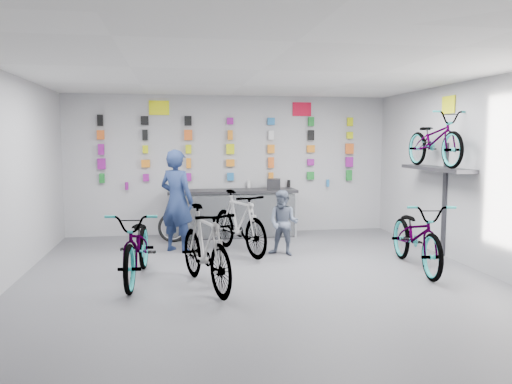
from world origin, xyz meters
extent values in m
plane|color=#56565C|center=(0.00, 0.00, 0.00)|extent=(8.00, 8.00, 0.00)
plane|color=white|center=(0.00, 0.00, 3.00)|extent=(8.00, 8.00, 0.00)
plane|color=#AAAAAC|center=(0.00, 4.00, 1.50)|extent=(7.00, 0.00, 7.00)
plane|color=#AAAAAC|center=(0.00, -4.00, 1.50)|extent=(7.00, 0.00, 7.00)
plane|color=#AAAAAC|center=(3.50, 0.00, 1.50)|extent=(0.00, 8.00, 8.00)
cube|color=black|center=(0.00, 3.55, 0.45)|extent=(2.60, 0.60, 0.90)
cube|color=silver|center=(0.00, 3.25, 0.48)|extent=(2.60, 0.02, 0.90)
cube|color=silver|center=(-1.30, 3.25, 0.48)|extent=(0.04, 0.04, 0.96)
cube|color=silver|center=(1.30, 3.25, 0.48)|extent=(0.04, 0.04, 0.96)
cube|color=black|center=(0.00, 3.55, 0.97)|extent=(2.70, 0.66, 0.06)
cube|color=#187728|center=(-2.70, 3.93, 1.25)|extent=(0.10, 0.06, 0.20)
cube|color=#891582|center=(-1.80, 3.93, 1.25)|extent=(0.12, 0.06, 0.15)
cube|color=#891582|center=(-0.90, 3.93, 1.25)|extent=(0.11, 0.06, 0.17)
cube|color=#226BAB|center=(0.00, 3.93, 1.25)|extent=(0.14, 0.06, 0.17)
cube|color=orange|center=(0.90, 3.93, 1.25)|extent=(0.10, 0.06, 0.16)
cube|color=#187728|center=(1.80, 3.93, 1.25)|extent=(0.16, 0.06, 0.17)
cube|color=#187728|center=(2.70, 3.93, 1.25)|extent=(0.13, 0.06, 0.24)
cube|color=#891582|center=(-2.70, 3.93, 1.55)|extent=(0.16, 0.06, 0.23)
cube|color=orange|center=(-1.80, 3.93, 1.55)|extent=(0.18, 0.06, 0.16)
cube|color=orange|center=(-0.90, 3.93, 1.55)|extent=(0.10, 0.06, 0.21)
cube|color=orange|center=(0.00, 3.93, 1.55)|extent=(0.18, 0.06, 0.15)
cube|color=orange|center=(0.90, 3.93, 1.55)|extent=(0.12, 0.06, 0.23)
cube|color=#891582|center=(1.80, 3.93, 1.55)|extent=(0.15, 0.06, 0.14)
cube|color=#891582|center=(2.70, 3.93, 1.55)|extent=(0.16, 0.06, 0.22)
cube|color=#891582|center=(-2.70, 3.93, 1.85)|extent=(0.12, 0.06, 0.23)
cube|color=#CBD60C|center=(-1.80, 3.93, 1.85)|extent=(0.11, 0.06, 0.17)
cube|color=#CBD60C|center=(-0.90, 3.93, 1.85)|extent=(0.12, 0.06, 0.19)
cube|color=#CBD60C|center=(0.00, 3.93, 1.85)|extent=(0.17, 0.06, 0.22)
cube|color=orange|center=(0.90, 3.93, 1.85)|extent=(0.15, 0.06, 0.19)
cube|color=orange|center=(1.80, 3.93, 1.85)|extent=(0.17, 0.06, 0.16)
cube|color=orange|center=(2.70, 3.93, 1.85)|extent=(0.18, 0.06, 0.23)
cube|color=orange|center=(-2.70, 3.93, 2.15)|extent=(0.15, 0.06, 0.19)
cube|color=black|center=(-1.80, 3.93, 2.15)|extent=(0.11, 0.06, 0.22)
cube|color=orange|center=(-0.90, 3.93, 2.15)|extent=(0.17, 0.06, 0.22)
cube|color=orange|center=(0.00, 3.93, 2.15)|extent=(0.11, 0.06, 0.21)
cube|color=silver|center=(0.90, 3.93, 2.15)|extent=(0.11, 0.06, 0.19)
cube|color=black|center=(1.80, 3.93, 2.15)|extent=(0.14, 0.06, 0.23)
cube|color=#CBD60C|center=(2.70, 3.93, 2.15)|extent=(0.13, 0.06, 0.15)
cube|color=black|center=(-2.70, 3.93, 2.45)|extent=(0.12, 0.06, 0.23)
cube|color=black|center=(-1.80, 3.93, 2.45)|extent=(0.16, 0.06, 0.19)
cube|color=black|center=(-0.90, 3.93, 2.45)|extent=(0.15, 0.06, 0.20)
cube|color=#891582|center=(0.00, 3.93, 2.45)|extent=(0.14, 0.06, 0.14)
cube|color=#226BAB|center=(0.90, 3.93, 2.45)|extent=(0.16, 0.06, 0.16)
cube|color=#187728|center=(1.80, 3.93, 2.45)|extent=(0.12, 0.06, 0.20)
cube|color=#CBD60C|center=(2.70, 3.93, 2.45)|extent=(0.12, 0.06, 0.19)
cylinder|color=#891582|center=(-2.20, 3.91, 1.08)|extent=(0.07, 0.07, 0.16)
cylinder|color=#226BAB|center=(-1.30, 3.91, 1.08)|extent=(0.07, 0.07, 0.16)
cylinder|color=silver|center=(0.40, 3.91, 1.08)|extent=(0.07, 0.07, 0.16)
cylinder|color=black|center=(1.30, 3.91, 1.08)|extent=(0.07, 0.07, 0.16)
cylinder|color=#226BAB|center=(2.20, 3.91, 1.08)|extent=(0.07, 0.07, 0.16)
cube|color=#333338|center=(3.30, 1.20, 1.55)|extent=(0.38, 1.90, 0.06)
cube|color=#333338|center=(3.48, 1.20, 1.00)|extent=(0.04, 0.10, 2.00)
cube|color=#F8FF14|center=(-1.50, 3.98, 2.72)|extent=(0.42, 0.02, 0.30)
cube|color=red|center=(1.60, 3.98, 2.72)|extent=(0.42, 0.02, 0.30)
cube|color=#F8FF14|center=(3.48, 1.20, 2.65)|extent=(0.02, 0.40, 0.30)
imported|color=gray|center=(-1.74, 0.46, 0.53)|extent=(0.84, 2.05, 1.05)
imported|color=gray|center=(-0.80, -0.06, 0.57)|extent=(1.04, 1.98, 1.14)
imported|color=gray|center=(2.57, 0.42, 0.55)|extent=(0.97, 2.15, 1.09)
imported|color=gray|center=(-0.06, 1.98, 0.57)|extent=(1.20, 1.95, 1.13)
imported|color=gray|center=(3.25, 1.20, 2.05)|extent=(0.63, 1.80, 0.95)
imported|color=#19264C|center=(-1.17, 2.30, 0.94)|extent=(0.82, 0.77, 1.88)
imported|color=slate|center=(0.70, 1.70, 0.58)|extent=(0.71, 0.66, 1.16)
torus|color=black|center=(-1.25, 3.17, 0.30)|extent=(0.62, 0.28, 0.61)
torus|color=silver|center=(-1.25, 3.17, 0.30)|extent=(0.50, 0.20, 0.50)
cube|color=black|center=(0.89, 3.55, 1.11)|extent=(0.34, 0.36, 0.22)
camera|label=1|loc=(-1.19, -6.84, 2.05)|focal=35.00mm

